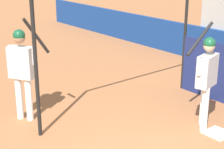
{
  "coord_description": "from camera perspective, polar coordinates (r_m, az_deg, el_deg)",
  "views": [
    {
      "loc": [
        3.16,
        -3.34,
        3.22
      ],
      "look_at": [
        -1.99,
        0.83,
        1.0
      ],
      "focal_mm": 60.0,
      "sensor_mm": 36.0,
      "label": 1
    }
  ],
  "objects": [
    {
      "name": "home_plate",
      "position": [
        7.22,
        15.82,
        -8.6
      ],
      "size": [
        0.44,
        0.44,
        0.02
      ],
      "color": "white",
      "rests_on": "ground"
    },
    {
      "name": "player_batter",
      "position": [
        7.02,
        14.22,
        0.05
      ],
      "size": [
        0.59,
        0.88,
        1.91
      ],
      "rotation": [
        0.0,
        0.0,
        1.81
      ],
      "color": "white",
      "rests_on": "ground"
    },
    {
      "name": "player_waiting",
      "position": [
        7.32,
        -13.56,
        1.28
      ],
      "size": [
        0.66,
        0.69,
        2.08
      ],
      "rotation": [
        0.0,
        0.0,
        0.56
      ],
      "color": "white",
      "rests_on": "ground"
    }
  ]
}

